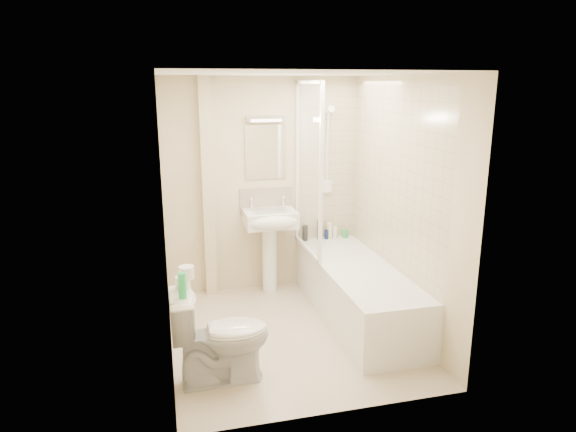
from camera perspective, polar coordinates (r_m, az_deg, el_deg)
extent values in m
plane|color=beige|center=(5.02, 0.19, -12.96)|extent=(2.50, 2.50, 0.00)
cube|color=beige|center=(5.79, -2.85, 3.36)|extent=(2.20, 0.02, 2.40)
cube|color=beige|center=(4.46, -13.62, -0.42)|extent=(0.02, 2.50, 2.40)
cube|color=beige|center=(4.97, 12.59, 1.17)|extent=(0.02, 2.50, 2.40)
cube|color=white|center=(4.46, 0.22, 15.57)|extent=(2.20, 2.50, 0.02)
cube|color=beige|center=(5.92, 4.31, 5.81)|extent=(0.70, 0.01, 1.75)
cube|color=beige|center=(5.10, 11.61, 4.13)|extent=(0.01, 2.10, 1.75)
cube|color=beige|center=(5.64, -8.92, 2.91)|extent=(0.12, 0.12, 2.40)
cube|color=beige|center=(5.82, -2.45, 1.71)|extent=(0.60, 0.02, 0.30)
cube|color=white|center=(5.72, -2.50, 7.09)|extent=(0.46, 0.01, 0.60)
cube|color=silver|center=(5.66, -2.49, 10.78)|extent=(0.42, 0.07, 0.07)
cube|color=white|center=(5.29, 7.63, -8.33)|extent=(0.70, 2.10, 0.55)
cube|color=white|center=(5.21, 7.71, -6.10)|extent=(0.56, 1.96, 0.05)
cube|color=white|center=(5.40, 2.24, 5.26)|extent=(0.01, 0.90, 1.80)
cube|color=white|center=(5.81, 1.05, 5.93)|extent=(0.04, 0.04, 1.80)
cube|color=white|center=(4.98, 3.69, 4.45)|extent=(0.04, 0.04, 1.80)
cube|color=white|center=(5.33, 2.33, 14.64)|extent=(0.04, 0.90, 0.04)
cube|color=white|center=(5.61, 2.15, -3.64)|extent=(0.04, 0.90, 0.03)
cylinder|color=white|center=(5.88, 4.41, 6.98)|extent=(0.02, 0.02, 0.90)
cylinder|color=white|center=(5.96, 4.32, 2.69)|extent=(0.05, 0.05, 0.02)
cylinder|color=white|center=(5.84, 4.49, 11.36)|extent=(0.05, 0.05, 0.02)
cylinder|color=white|center=(5.78, 4.71, 11.61)|extent=(0.08, 0.11, 0.11)
cube|color=white|center=(5.94, 4.35, 3.34)|extent=(0.10, 0.05, 0.14)
cylinder|color=white|center=(5.85, 4.31, 7.43)|extent=(0.01, 0.13, 0.84)
cylinder|color=white|center=(5.85, -2.06, -4.83)|extent=(0.16, 0.16, 0.76)
cube|color=white|center=(5.68, -2.04, -0.26)|extent=(0.57, 0.44, 0.17)
ellipsoid|color=white|center=(5.51, -1.67, -0.69)|extent=(0.57, 0.24, 0.17)
cube|color=silver|center=(5.66, -2.05, 0.38)|extent=(0.39, 0.28, 0.04)
cylinder|color=white|center=(5.71, -4.10, 1.28)|extent=(0.03, 0.03, 0.10)
cylinder|color=white|center=(5.78, -0.49, 1.48)|extent=(0.03, 0.03, 0.10)
sphere|color=white|center=(5.70, -4.11, 1.86)|extent=(0.04, 0.04, 0.04)
sphere|color=white|center=(5.77, -0.49, 2.06)|extent=(0.04, 0.04, 0.04)
cylinder|color=black|center=(5.94, 1.91, -1.90)|extent=(0.07, 0.07, 0.18)
cylinder|color=black|center=(5.99, 3.53, -1.57)|extent=(0.06, 0.06, 0.22)
cylinder|color=navy|center=(6.03, 4.34, -2.02)|extent=(0.06, 0.06, 0.11)
cylinder|color=beige|center=(6.03, 4.64, -1.64)|extent=(0.06, 0.06, 0.19)
cylinder|color=white|center=(6.06, 5.23, -1.83)|extent=(0.05, 0.05, 0.14)
cylinder|color=green|center=(6.10, 6.38, -1.95)|extent=(0.07, 0.07, 0.09)
imported|color=white|center=(4.20, -7.49, -13.02)|extent=(0.43, 0.76, 0.77)
cylinder|color=white|center=(4.10, -11.62, -7.22)|extent=(0.11, 0.11, 0.09)
cylinder|color=white|center=(4.03, -11.23, -6.15)|extent=(0.12, 0.12, 0.09)
cylinder|color=#27BD5D|center=(3.89, -11.68, -7.58)|extent=(0.06, 0.06, 0.20)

